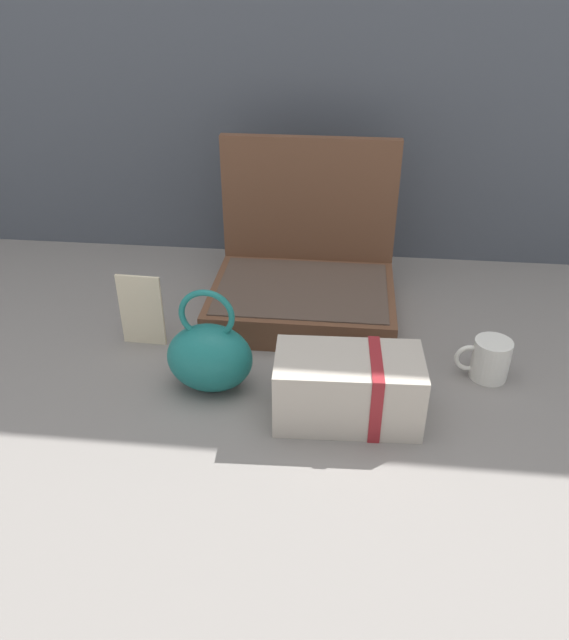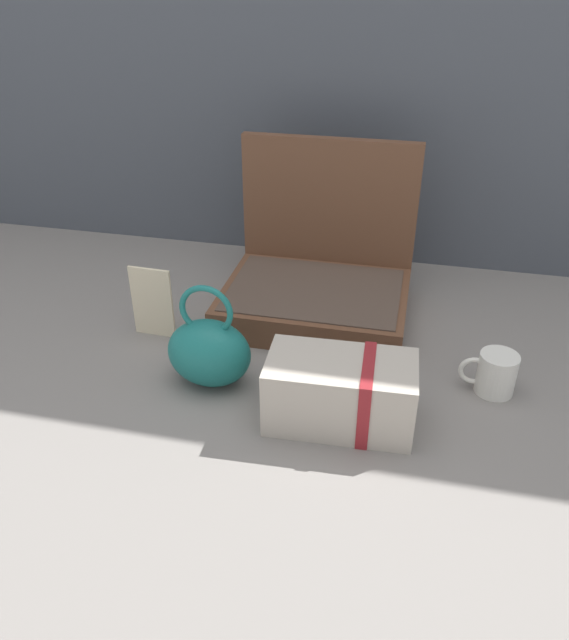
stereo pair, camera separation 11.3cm
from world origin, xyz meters
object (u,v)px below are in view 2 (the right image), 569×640
object	(u,v)px
open_suitcase	(318,277)
cream_toiletry_bag	(342,392)
teal_pouch_handbag	(209,351)
info_card_left	(152,302)
coffee_mug	(495,373)

from	to	relation	value
open_suitcase	cream_toiletry_bag	size ratio (longest dim) A/B	1.56
teal_pouch_handbag	cream_toiletry_bag	xyz separation A→B (m)	(0.26, -0.06, -0.01)
open_suitcase	info_card_left	size ratio (longest dim) A/B	2.57
teal_pouch_handbag	cream_toiletry_bag	distance (m)	0.26
teal_pouch_handbag	coffee_mug	distance (m)	0.53
open_suitcase	teal_pouch_handbag	world-z (taller)	open_suitcase
info_card_left	cream_toiletry_bag	bearing A→B (deg)	-21.70
teal_pouch_handbag	coffee_mug	bearing A→B (deg)	9.78
open_suitcase	coffee_mug	world-z (taller)	open_suitcase
info_card_left	teal_pouch_handbag	bearing A→B (deg)	-36.13
open_suitcase	teal_pouch_handbag	size ratio (longest dim) A/B	1.93
teal_pouch_handbag	coffee_mug	xyz separation A→B (m)	(0.52, 0.09, -0.03)
teal_pouch_handbag	cream_toiletry_bag	size ratio (longest dim) A/B	0.81
open_suitcase	info_card_left	xyz separation A→B (m)	(-0.32, -0.19, 0.00)
coffee_mug	open_suitcase	bearing A→B (deg)	147.48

